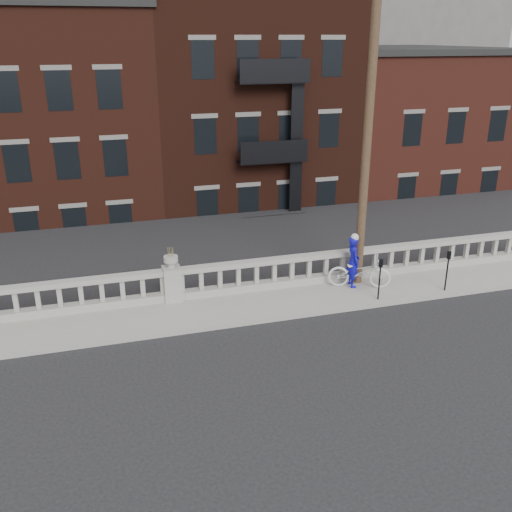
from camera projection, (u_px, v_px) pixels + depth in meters
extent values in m
plane|color=black|center=(197.00, 369.00, 14.49)|extent=(120.00, 120.00, 0.00)
cube|color=gray|center=(178.00, 315.00, 17.15)|extent=(32.00, 2.20, 0.15)
cube|color=gray|center=(173.00, 296.00, 17.93)|extent=(28.00, 0.34, 0.25)
cube|color=gray|center=(172.00, 272.00, 17.63)|extent=(28.00, 0.34, 0.16)
cube|color=gray|center=(172.00, 284.00, 17.77)|extent=(0.55, 0.55, 1.10)
cylinder|color=gray|center=(171.00, 264.00, 17.54)|extent=(0.24, 0.24, 0.20)
cylinder|color=gray|center=(171.00, 259.00, 17.47)|extent=(0.44, 0.44, 0.18)
cube|color=#605E59|center=(176.00, 364.00, 19.22)|extent=(36.00, 0.50, 5.15)
cube|color=black|center=(129.00, 238.00, 39.60)|extent=(80.00, 44.00, 0.50)
cube|color=#595651|center=(110.00, 330.00, 22.61)|extent=(16.00, 7.00, 4.00)
cube|color=#595651|center=(377.00, 85.00, 48.30)|extent=(14.00, 14.00, 18.00)
cube|color=#3E1A11|center=(52.00, 154.00, 30.56)|extent=(10.00, 14.00, 14.00)
cube|color=black|center=(33.00, 9.00, 27.97)|extent=(10.30, 14.30, 0.30)
cube|color=black|center=(232.00, 131.00, 32.92)|extent=(10.00, 14.00, 15.50)
cube|color=#5A241B|center=(385.00, 152.00, 36.18)|extent=(10.00, 14.00, 12.00)
cube|color=black|center=(394.00, 49.00, 33.96)|extent=(10.30, 14.30, 0.30)
cylinder|color=#422D1E|center=(368.00, 132.00, 17.48)|extent=(0.28, 0.28, 10.00)
cylinder|color=black|center=(379.00, 283.00, 17.80)|extent=(0.05, 0.05, 1.10)
cube|color=black|center=(381.00, 263.00, 17.55)|extent=(0.10, 0.08, 0.26)
cube|color=black|center=(382.00, 262.00, 17.50)|extent=(0.06, 0.01, 0.08)
cylinder|color=black|center=(447.00, 275.00, 18.43)|extent=(0.05, 0.05, 1.10)
cube|color=black|center=(449.00, 255.00, 18.19)|extent=(0.10, 0.08, 0.26)
cube|color=black|center=(450.00, 254.00, 18.13)|extent=(0.06, 0.01, 0.08)
imported|color=silver|center=(360.00, 272.00, 18.70)|extent=(2.16, 1.43, 1.07)
imported|color=#0F0BAA|center=(353.00, 262.00, 18.67)|extent=(0.48, 0.67, 1.72)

